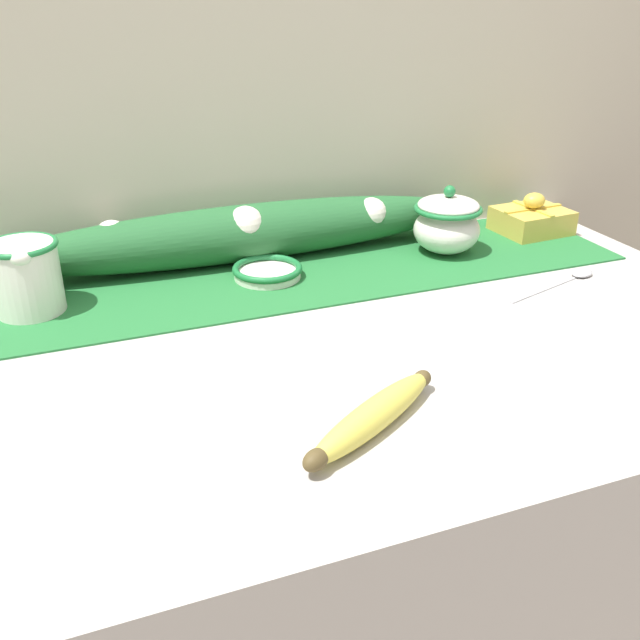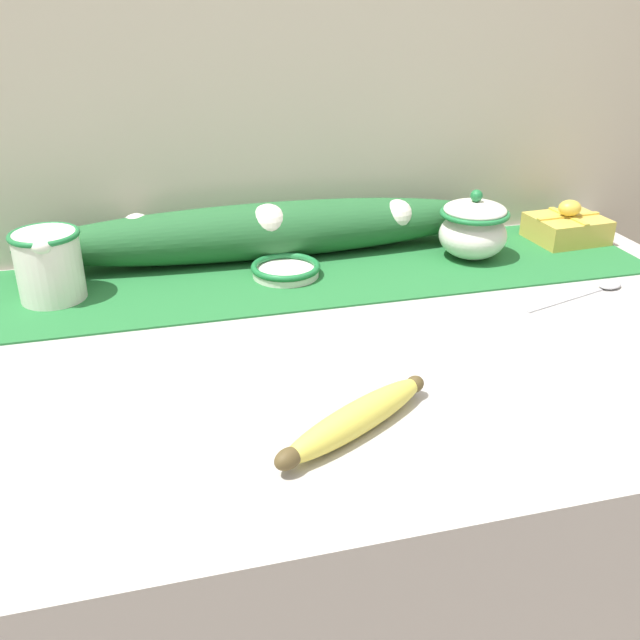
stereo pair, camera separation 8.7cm
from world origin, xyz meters
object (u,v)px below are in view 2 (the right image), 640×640
object	(u,v)px
sugar_bowl	(473,228)
gift_box	(567,227)
spoon	(603,287)
small_dish	(286,270)
banana	(355,419)
cream_pitcher	(49,263)

from	to	relation	value
sugar_bowl	gift_box	size ratio (longest dim) A/B	0.90
spoon	gift_box	bearing A→B (deg)	56.19
small_dish	spoon	world-z (taller)	small_dish
small_dish	sugar_bowl	bearing A→B (deg)	0.20
banana	cream_pitcher	bearing A→B (deg)	126.78
spoon	gift_box	size ratio (longest dim) A/B	1.47
cream_pitcher	gift_box	world-z (taller)	cream_pitcher
cream_pitcher	spoon	bearing A→B (deg)	-12.14
small_dish	cream_pitcher	bearing A→B (deg)	179.59
sugar_bowl	small_dish	world-z (taller)	sugar_bowl
spoon	gift_box	world-z (taller)	gift_box
cream_pitcher	banana	size ratio (longest dim) A/B	0.58
sugar_bowl	spoon	size ratio (longest dim) A/B	0.61
small_dish	spoon	size ratio (longest dim) A/B	0.58
cream_pitcher	small_dish	size ratio (longest dim) A/B	1.06
sugar_bowl	spoon	xyz separation A→B (m)	(0.14, -0.17, -0.05)
small_dish	gift_box	world-z (taller)	gift_box
small_dish	banana	xyz separation A→B (m)	(-0.02, -0.43, 0.00)
gift_box	sugar_bowl	bearing A→B (deg)	-169.62
sugar_bowl	banana	distance (m)	0.55
sugar_bowl	small_dish	distance (m)	0.32
cream_pitcher	banana	bearing A→B (deg)	-53.22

